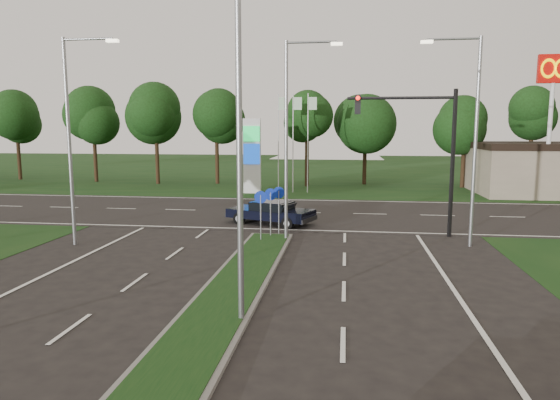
# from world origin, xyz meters

# --- Properties ---
(verge_far) EXTENTS (160.00, 50.00, 0.02)m
(verge_far) POSITION_xyz_m (0.00, 55.00, 0.00)
(verge_far) COLOR black
(verge_far) RESTS_ON ground
(cross_road) EXTENTS (160.00, 12.00, 0.02)m
(cross_road) POSITION_xyz_m (0.00, 24.00, 0.00)
(cross_road) COLOR black
(cross_road) RESTS_ON ground
(median_kerb) EXTENTS (2.00, 26.00, 0.12)m
(median_kerb) POSITION_xyz_m (0.00, 4.00, 0.06)
(median_kerb) COLOR slate
(median_kerb) RESTS_ON ground
(streetlight_median_near) EXTENTS (2.53, 0.22, 9.00)m
(streetlight_median_near) POSITION_xyz_m (1.00, 6.00, 5.08)
(streetlight_median_near) COLOR gray
(streetlight_median_near) RESTS_ON ground
(streetlight_median_far) EXTENTS (2.53, 0.22, 9.00)m
(streetlight_median_far) POSITION_xyz_m (1.00, 16.00, 5.08)
(streetlight_median_far) COLOR gray
(streetlight_median_far) RESTS_ON ground
(streetlight_left_far) EXTENTS (2.53, 0.22, 9.00)m
(streetlight_left_far) POSITION_xyz_m (-8.30, 14.00, 5.08)
(streetlight_left_far) COLOR gray
(streetlight_left_far) RESTS_ON ground
(streetlight_right_far) EXTENTS (2.53, 0.22, 9.00)m
(streetlight_right_far) POSITION_xyz_m (8.80, 16.00, 5.08)
(streetlight_right_far) COLOR gray
(streetlight_right_far) RESTS_ON ground
(traffic_signal) EXTENTS (5.10, 0.42, 7.00)m
(traffic_signal) POSITION_xyz_m (7.19, 18.00, 4.65)
(traffic_signal) COLOR black
(traffic_signal) RESTS_ON ground
(median_signs) EXTENTS (1.16, 1.76, 2.38)m
(median_signs) POSITION_xyz_m (0.00, 16.40, 1.71)
(median_signs) COLOR gray
(median_signs) RESTS_ON ground
(gas_pylon) EXTENTS (5.80, 1.26, 8.00)m
(gas_pylon) POSITION_xyz_m (-3.79, 33.05, 3.20)
(gas_pylon) COLOR silver
(gas_pylon) RESTS_ON ground
(mcdonalds_sign) EXTENTS (2.20, 0.47, 10.40)m
(mcdonalds_sign) POSITION_xyz_m (18.00, 31.97, 7.99)
(mcdonalds_sign) COLOR silver
(mcdonalds_sign) RESTS_ON ground
(treeline_far) EXTENTS (6.00, 6.00, 9.90)m
(treeline_far) POSITION_xyz_m (0.10, 39.93, 6.83)
(treeline_far) COLOR black
(treeline_far) RESTS_ON ground
(navy_sedan) EXTENTS (4.99, 3.39, 1.27)m
(navy_sedan) POSITION_xyz_m (-0.51, 19.99, 0.68)
(navy_sedan) COLOR black
(navy_sedan) RESTS_ON ground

